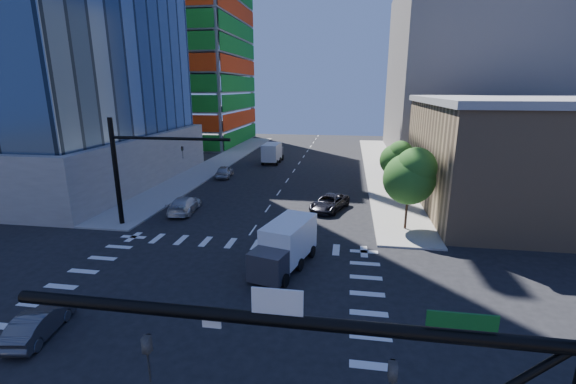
# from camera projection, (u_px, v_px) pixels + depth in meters

# --- Properties ---
(ground) EXTENTS (160.00, 160.00, 0.00)m
(ground) POSITION_uv_depth(u_px,v_px,m) (198.00, 309.00, 20.59)
(ground) COLOR black
(ground) RESTS_ON ground
(road_markings) EXTENTS (20.00, 20.00, 0.01)m
(road_markings) POSITION_uv_depth(u_px,v_px,m) (198.00, 309.00, 20.58)
(road_markings) COLOR silver
(road_markings) RESTS_ON ground
(sidewalk_ne) EXTENTS (5.00, 60.00, 0.15)m
(sidewalk_ne) POSITION_uv_depth(u_px,v_px,m) (381.00, 167.00, 56.81)
(sidewalk_ne) COLOR gray
(sidewalk_ne) RESTS_ON ground
(sidewalk_nw) EXTENTS (5.00, 60.00, 0.15)m
(sidewalk_nw) POSITION_uv_depth(u_px,v_px,m) (219.00, 163.00, 60.59)
(sidewalk_nw) COLOR gray
(sidewalk_nw) RESTS_ON ground
(construction_building) EXTENTS (25.16, 34.50, 70.60)m
(construction_building) POSITION_uv_depth(u_px,v_px,m) (178.00, 20.00, 77.32)
(construction_building) COLOR gray
(construction_building) RESTS_ON ground
(commercial_building) EXTENTS (20.50, 22.50, 10.60)m
(commercial_building) POSITION_uv_depth(u_px,v_px,m) (534.00, 155.00, 36.39)
(commercial_building) COLOR #917554
(commercial_building) RESTS_ON ground
(bg_building_ne) EXTENTS (24.00, 30.00, 28.00)m
(bg_building_ne) POSITION_uv_depth(u_px,v_px,m) (467.00, 72.00, 65.27)
(bg_building_ne) COLOR slate
(bg_building_ne) RESTS_ON ground
(signal_mast_nw) EXTENTS (10.20, 0.40, 9.00)m
(signal_mast_nw) POSITION_uv_depth(u_px,v_px,m) (132.00, 163.00, 31.62)
(signal_mast_nw) COLOR black
(signal_mast_nw) RESTS_ON sidewalk_nw
(tree_south) EXTENTS (4.16, 4.16, 6.82)m
(tree_south) POSITION_uv_depth(u_px,v_px,m) (411.00, 175.00, 30.70)
(tree_south) COLOR #382316
(tree_south) RESTS_ON sidewalk_ne
(tree_north) EXTENTS (3.54, 3.52, 5.78)m
(tree_north) POSITION_uv_depth(u_px,v_px,m) (397.00, 158.00, 42.28)
(tree_north) COLOR #382316
(tree_north) RESTS_ON sidewalk_ne
(car_nb_far) EXTENTS (4.15, 5.88, 1.49)m
(car_nb_far) POSITION_uv_depth(u_px,v_px,m) (329.00, 203.00, 37.10)
(car_nb_far) COLOR black
(car_nb_far) RESTS_ON ground
(car_sb_near) EXTENTS (2.62, 5.40, 1.51)m
(car_sb_near) POSITION_uv_depth(u_px,v_px,m) (185.00, 204.00, 36.46)
(car_sb_near) COLOR silver
(car_sb_near) RESTS_ON ground
(car_sb_mid) EXTENTS (2.37, 4.73, 1.55)m
(car_sb_mid) POSITION_uv_depth(u_px,v_px,m) (225.00, 171.00, 50.83)
(car_sb_mid) COLOR #ADAFB5
(car_sb_mid) RESTS_ON ground
(car_sb_cross) EXTENTS (1.99, 4.16, 1.32)m
(car_sb_cross) POSITION_uv_depth(u_px,v_px,m) (39.00, 323.00, 18.26)
(car_sb_cross) COLOR #47474B
(car_sb_cross) RESTS_ON ground
(box_truck_near) EXTENTS (3.80, 6.12, 2.98)m
(box_truck_near) POSITION_uv_depth(u_px,v_px,m) (283.00, 250.00, 24.83)
(box_truck_near) COLOR black
(box_truck_near) RESTS_ON ground
(box_truck_far) EXTENTS (2.59, 5.92, 3.09)m
(box_truck_far) POSITION_uv_depth(u_px,v_px,m) (273.00, 154.00, 60.78)
(box_truck_far) COLOR black
(box_truck_far) RESTS_ON ground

